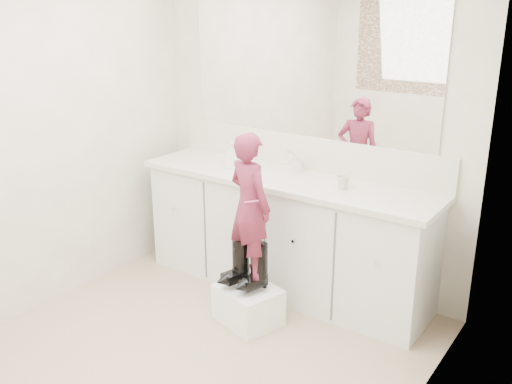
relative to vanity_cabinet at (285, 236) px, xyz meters
The scene contains 16 objects.
floor 1.30m from the vanity_cabinet, 90.00° to the right, with size 3.00×3.00×0.00m, color #92815F.
wall_back 0.82m from the vanity_cabinet, 90.00° to the left, with size 2.60×2.60×0.00m, color #BCB0A0.
wall_left 1.95m from the vanity_cabinet, 136.70° to the right, with size 3.00×3.00×0.00m, color #BCB0A0.
wall_right 1.95m from the vanity_cabinet, 43.30° to the right, with size 3.00×3.00×0.00m, color #BCB0A0.
vanity_cabinet is the anchor object (origin of this frame).
countertop 0.45m from the vanity_cabinet, 90.00° to the right, with size 2.28×0.58×0.04m, color beige.
backsplash 0.64m from the vanity_cabinet, 90.00° to the left, with size 2.28×0.03×0.25m, color beige.
mirror 1.24m from the vanity_cabinet, 90.00° to the left, with size 2.00×0.02×1.00m, color white.
faucet 0.54m from the vanity_cabinet, 90.00° to the left, with size 0.08×0.08×0.10m, color silver.
cup 0.69m from the vanity_cabinet, ahead, with size 0.09×0.09×0.09m, color beige.
soap_bottle 0.73m from the vanity_cabinet, behind, with size 0.09×0.09×0.19m, color silver.
step_stool 0.64m from the vanity_cabinet, 83.54° to the right, with size 0.40×0.33×0.26m, color white.
boot_left 0.55m from the vanity_cabinet, 91.14° to the right, with size 0.12×0.22×0.33m, color black, non-canonical shape.
boot_right 0.56m from the vanity_cabinet, 75.72° to the right, with size 0.12×0.22×0.33m, color black, non-canonical shape.
toddler 0.69m from the vanity_cabinet, 83.31° to the right, with size 0.35×0.23×0.97m, color #B53762.
toothbrush 0.80m from the vanity_cabinet, 77.92° to the right, with size 0.01×0.01×0.14m, color #CF5091.
Camera 1 is at (2.08, -2.13, 2.10)m, focal length 40.00 mm.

